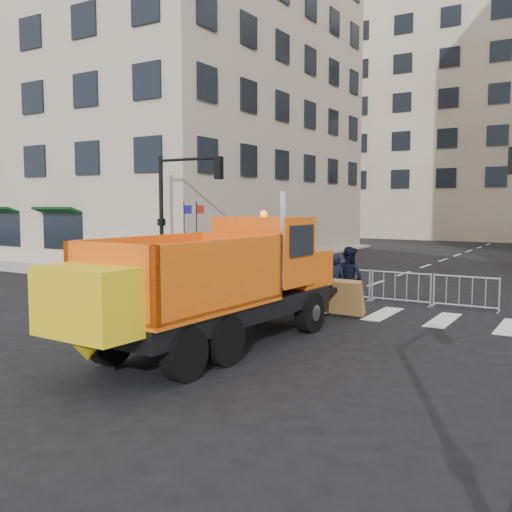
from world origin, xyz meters
The scene contains 10 objects.
ground centered at (0.00, 0.00, 0.00)m, with size 120.00×120.00×0.00m, color black.
sidewalk_back centered at (0.00, 8.50, 0.07)m, with size 64.00×5.00×0.15m, color gray.
building_left centered at (-20.00, 20.00, 13.00)m, with size 24.00×22.00×26.00m, color tan.
traffic_light_left centered at (-8.00, 7.50, 2.70)m, with size 0.18×0.18×5.40m, color black.
crowd_barriers centered at (-0.75, 7.60, 0.55)m, with size 12.60×0.60×1.10m, color #9EA0A5, non-canonical shape.
plow_truck centered at (0.55, -0.61, 1.63)m, with size 3.10×9.52×3.66m.
cop_a centered at (1.16, 4.86, 0.92)m, with size 0.67×0.44×1.84m, color black.
cop_b centered at (1.41, 5.42, 1.02)m, with size 0.99×0.77×2.04m, color black.
cop_c centered at (-0.04, 4.74, 0.86)m, with size 1.01×0.42×1.73m, color black.
worker centered at (-8.50, 8.27, 1.01)m, with size 1.11×0.64×1.72m, color #BACC18.
Camera 1 is at (8.09, -11.26, 3.34)m, focal length 40.00 mm.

